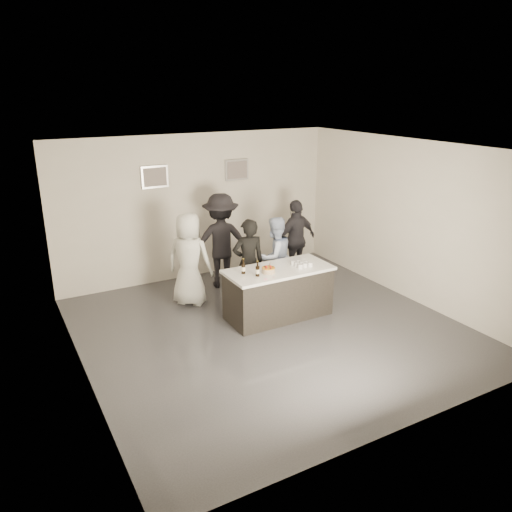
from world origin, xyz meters
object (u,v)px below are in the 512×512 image
bar_counter (278,293)px  person_guest_left (189,259)px  beer_bottle_b (258,269)px  person_main_black (248,263)px  cake (268,271)px  person_main_blue (275,257)px  person_guest_right (296,239)px  beer_bottle_a (243,266)px  person_guest_back (221,241)px

bar_counter → person_guest_left: person_guest_left is taller
beer_bottle_b → person_guest_left: (-0.65, 1.42, -0.16)m
person_main_black → beer_bottle_b: bearing=81.2°
cake → person_guest_left: (-0.88, 1.37, -0.06)m
beer_bottle_b → person_main_blue: person_main_blue is taller
person_guest_right → bar_counter: bearing=39.1°
person_main_blue → person_guest_left: person_guest_left is taller
beer_bottle_b → beer_bottle_a: bearing=124.9°
cake → person_main_black: bearing=86.9°
cake → person_guest_left: 1.63m
bar_counter → beer_bottle_a: (-0.65, 0.08, 0.58)m
beer_bottle_a → person_guest_right: 2.43m
cake → person_guest_left: person_guest_left is taller
person_main_black → person_main_blue: (0.64, 0.14, -0.04)m
cake → beer_bottle_a: 0.43m
beer_bottle_a → person_guest_right: person_guest_right is taller
beer_bottle_a → person_guest_left: 1.31m
person_main_black → person_guest_right: bearing=-144.3°
cake → beer_bottle_b: beer_bottle_b is taller
cake → beer_bottle_a: (-0.39, 0.17, 0.09)m
person_main_black → person_main_blue: person_main_black is taller
person_guest_left → person_guest_back: 1.03m
person_main_black → person_guest_right: size_ratio=0.98×
person_guest_left → person_guest_back: (0.89, 0.52, 0.08)m
person_guest_left → beer_bottle_b: bearing=159.4°
person_main_blue → cake: bearing=42.6°
person_main_blue → person_guest_back: bearing=-65.5°
person_guest_left → person_guest_right: (2.48, 0.20, -0.03)m
cake → person_guest_back: size_ratio=0.12×
cake → beer_bottle_b: bearing=-168.2°
person_main_black → person_guest_left: size_ratio=0.94×
beer_bottle_b → person_guest_right: size_ratio=0.15×
person_guest_right → beer_bottle_a: bearing=26.4°
person_main_black → person_guest_left: (-0.93, 0.56, 0.05)m
person_main_black → bar_counter: bearing=116.0°
bar_counter → person_main_black: bearing=106.5°
cake → person_guest_right: (1.59, 1.57, -0.10)m
cake → person_guest_right: bearing=44.6°
beer_bottle_a → beer_bottle_b: (0.15, -0.22, 0.00)m
cake → person_main_blue: bearing=53.8°
person_main_black → beer_bottle_a: bearing=65.2°
person_guest_right → beer_bottle_b: bearing=32.6°
beer_bottle_b → person_guest_back: 1.95m
cake → beer_bottle_b: (-0.24, -0.05, 0.09)m
person_guest_right → person_guest_left: bearing=-4.2°
person_guest_back → bar_counter: bearing=117.1°
beer_bottle_a → person_main_blue: (1.08, 0.77, -0.25)m
bar_counter → beer_bottle_b: (-0.49, -0.14, 0.58)m
beer_bottle_b → person_guest_left: size_ratio=0.15×
person_guest_left → beer_bottle_a: bearing=157.3°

